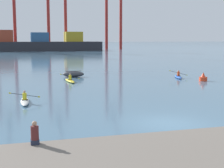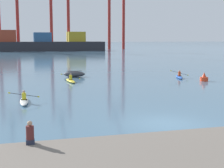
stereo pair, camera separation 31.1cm
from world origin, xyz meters
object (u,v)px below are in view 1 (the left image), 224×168
capsized_dinghy (74,74)px  kayak_white (25,101)px  container_barge (39,44)px  kayak_yellow (70,80)px  seated_onlooker (35,134)px  kayak_blue (178,76)px  gantry_crane_west_mid (4,0)px  gantry_crane_east_mid (57,1)px  channel_buoy (203,78)px  gantry_crane_east (114,2)px

capsized_dinghy → kayak_white: size_ratio=0.80×
capsized_dinghy → kayak_white: kayak_white is taller
container_barge → kayak_white: (-7.58, -103.75, -2.43)m
kayak_yellow → seated_onlooker: seated_onlooker is taller
container_barge → kayak_blue: size_ratio=13.47×
gantry_crane_west_mid → capsized_dinghy: (10.65, -94.23, -18.79)m
gantry_crane_east_mid → channel_buoy: (4.31, -102.50, -18.94)m
gantry_crane_west_mid → kayak_blue: size_ratio=11.19×
container_barge → channel_buoy: bearing=-82.9°
kayak_yellow → seated_onlooker: 24.19m
container_barge → kayak_blue: (10.63, -92.50, -2.43)m
gantry_crane_east_mid → seated_onlooker: size_ratio=44.86×
kayak_white → kayak_yellow: bearing=65.5°
gantry_crane_east_mid → kayak_yellow: gantry_crane_east_mid is taller
channel_buoy → seated_onlooker: bearing=-133.5°
channel_buoy → kayak_blue: bearing=110.8°
channel_buoy → kayak_blue: size_ratio=0.29×
gantry_crane_west_mid → gantry_crane_east: (43.85, 3.03, 0.57)m
capsized_dinghy → kayak_white: (-6.16, -15.61, -0.18)m
container_barge → channel_buoy: (11.94, -95.95, -2.24)m
gantry_crane_east → kayak_yellow: size_ratio=11.93×
container_barge → seated_onlooker: (-7.44, -116.39, -1.41)m
channel_buoy → seated_onlooker: 28.18m
container_barge → capsized_dinghy: container_barge is taller
container_barge → gantry_crane_east: (31.79, 9.13, 17.11)m
channel_buoy → kayak_white: size_ratio=0.29×
gantry_crane_east → seated_onlooker: gantry_crane_east is taller
container_barge → seated_onlooker: size_ratio=51.63×
gantry_crane_east → kayak_white: (-39.36, -112.88, -19.54)m
gantry_crane_west_mid → channel_buoy: 106.49m
gantry_crane_east_mid → kayak_yellow: size_ratio=11.66×
gantry_crane_east → kayak_yellow: 109.25m
kayak_yellow → kayak_blue: size_ratio=1.00×
gantry_crane_east_mid → kayak_yellow: bearing=-95.9°
kayak_yellow → container_barge: bearing=88.4°
channel_buoy → capsized_dinghy: bearing=149.7°
capsized_dinghy → kayak_blue: (12.04, -4.36, -0.18)m
gantry_crane_east → container_barge: bearing=-164.0°
capsized_dinghy → kayak_yellow: size_ratio=0.80×
kayak_yellow → kayak_blue: 13.18m
seated_onlooker → kayak_white: bearing=90.6°
gantry_crane_west_mid → gantry_crane_east_mid: bearing=1.3°
gantry_crane_east → kayak_white: size_ratio=12.02×
seated_onlooker → kayak_yellow: bearing=78.3°
seated_onlooker → channel_buoy: bearing=46.5°
gantry_crane_west_mid → capsized_dinghy: gantry_crane_west_mid is taller
gantry_crane_east_mid → container_barge: bearing=-139.3°
kayak_yellow → kayak_white: bearing=-114.5°
capsized_dinghy → seated_onlooker: 28.90m
gantry_crane_west_mid → gantry_crane_east: gantry_crane_east is taller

